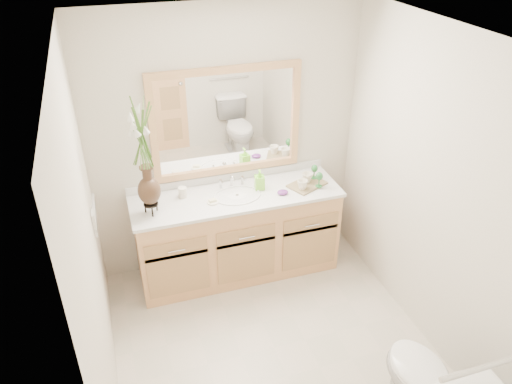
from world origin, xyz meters
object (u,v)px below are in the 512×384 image
object	(u,v)px
flower_vase	(144,146)
tumbler	(183,192)
tray	(307,185)
soap_bottle	(259,180)

from	to	relation	value
flower_vase	tumbler	xyz separation A→B (m)	(0.29, 0.17, -0.56)
tray	soap_bottle	bearing A→B (deg)	145.22
tumbler	soap_bottle	world-z (taller)	soap_bottle
tray	tumbler	bearing A→B (deg)	148.13
soap_bottle	tray	xyz separation A→B (m)	(0.43, -0.08, -0.08)
flower_vase	soap_bottle	distance (m)	1.10
tumbler	tray	distance (m)	1.11
flower_vase	tray	bearing A→B (deg)	1.29
tumbler	soap_bottle	bearing A→B (deg)	-5.45
tumbler	soap_bottle	size ratio (longest dim) A/B	0.56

